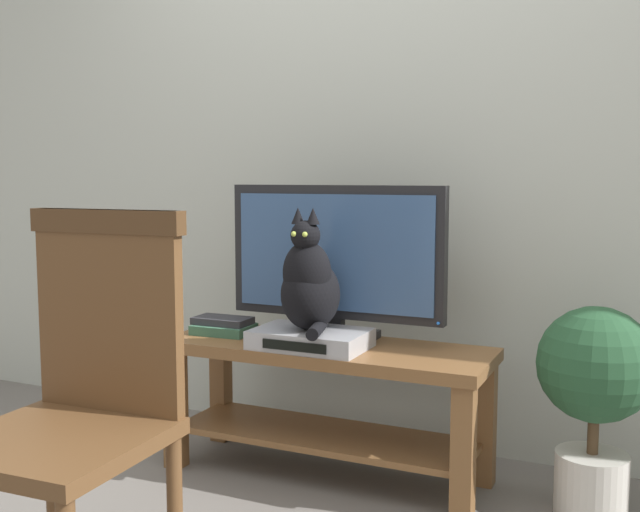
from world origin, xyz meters
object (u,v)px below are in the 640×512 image
cat (309,284)px  wooden_chair (81,389)px  tv_stand (326,384)px  book_stack (223,326)px  tv (336,258)px  media_box (310,339)px  potted_plant (595,387)px

cat → wooden_chair: (-0.15, -0.98, -0.14)m
tv_stand → book_stack: (-0.44, 0.00, 0.18)m
tv → media_box: tv is taller
tv_stand → book_stack: 0.48m
tv_stand → wooden_chair: wooden_chair is taller
potted_plant → media_box: bearing=-171.5°
tv_stand → tv: 0.47m
media_box → book_stack: (-0.41, 0.08, -0.00)m
tv_stand → cat: cat is taller
media_box → wooden_chair: size_ratio=0.39×
media_box → wooden_chair: (-0.15, -1.00, 0.06)m
media_box → potted_plant: (0.95, 0.14, -0.10)m
media_box → cat: cat is taller
wooden_chair → cat: bearing=81.3°
wooden_chair → book_stack: 1.11m
book_stack → cat: bearing=-12.3°
tv → media_box: 0.32m
cat → potted_plant: cat is taller
wooden_chair → media_box: bearing=81.4°
tv_stand → cat: size_ratio=2.76×
tv_stand → tv: tv is taller
tv → cat: bearing=-97.8°
media_box → potted_plant: size_ratio=0.58×
wooden_chair → book_stack: bearing=103.9°
tv_stand → wooden_chair: 1.11m
cat → book_stack: cat is taller
tv → cat: (-0.02, -0.18, -0.08)m
tv_stand → book_stack: bearing=179.7°
wooden_chair → tv: bearing=81.4°
tv → media_box: bearing=-98.8°
media_box → cat: bearing=-84.8°
tv_stand → potted_plant: potted_plant is taller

